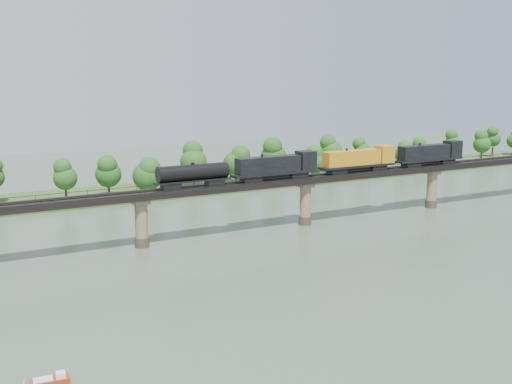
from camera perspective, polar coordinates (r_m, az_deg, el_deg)
ground at (r=128.29m, az=11.85°, el=-5.57°), size 400.00×400.00×0.00m
far_bank at (r=198.25m, az=-4.47°, el=0.55°), size 300.00×24.00×1.60m
bridge at (r=150.12m, az=4.40°, el=-0.88°), size 236.00×30.00×11.50m
bridge_superstructure at (r=149.00m, az=4.43°, el=1.51°), size 220.00×4.90×0.75m
far_treeline at (r=189.66m, az=-6.18°, el=2.52°), size 289.06×17.54×13.60m
freight_train at (r=152.86m, az=6.77°, el=2.66°), size 85.80×3.34×5.91m
motorboat at (r=80.10m, az=-17.83°, el=-15.66°), size 4.63×2.17×1.25m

